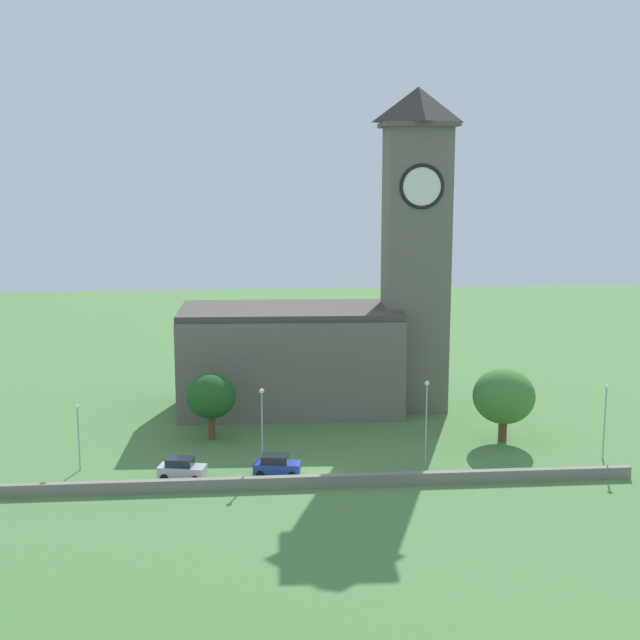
{
  "coord_description": "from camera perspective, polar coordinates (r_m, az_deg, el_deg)",
  "views": [
    {
      "loc": [
        -5.72,
        -73.06,
        27.3
      ],
      "look_at": [
        1.19,
        8.71,
        12.33
      ],
      "focal_mm": 49.1,
      "sensor_mm": 36.0,
      "label": 1
    }
  ],
  "objects": [
    {
      "name": "ground_plane",
      "position": [
        92.37,
        -1.07,
        -6.85
      ],
      "size": [
        200.0,
        200.0,
        0.0
      ],
      "primitive_type": "plane",
      "color": "#517F42"
    },
    {
      "name": "church",
      "position": [
        96.75,
        0.73,
        -0.16
      ],
      "size": [
        30.13,
        13.22,
        35.05
      ],
      "color": "#666056",
      "rests_on": "ground"
    },
    {
      "name": "quay_barrier",
      "position": [
        75.45,
        -0.17,
        -10.46
      ],
      "size": [
        54.87,
        0.7,
        1.03
      ],
      "primitive_type": "cube",
      "color": "gray",
      "rests_on": "ground"
    },
    {
      "name": "car_silver",
      "position": [
        77.96,
        -9.0,
        -9.54
      ],
      "size": [
        4.33,
        2.78,
        1.92
      ],
      "color": "silver",
      "rests_on": "ground"
    },
    {
      "name": "car_blue",
      "position": [
        78.0,
        -2.85,
        -9.43
      ],
      "size": [
        4.33,
        2.62,
        1.86
      ],
      "color": "#233D9E",
      "rests_on": "ground"
    },
    {
      "name": "streetlamp_west_end",
      "position": [
        81.06,
        -15.5,
        -6.65
      ],
      "size": [
        0.44,
        0.44,
        6.08
      ],
      "color": "#9EA0A5",
      "rests_on": "ground"
    },
    {
      "name": "streetlamp_west_mid",
      "position": [
        78.81,
        -3.81,
        -6.22
      ],
      "size": [
        0.44,
        0.44,
        7.35
      ],
      "color": "#9EA0A5",
      "rests_on": "ground"
    },
    {
      "name": "streetlamp_central",
      "position": [
        80.02,
        6.95,
        -5.82
      ],
      "size": [
        0.44,
        0.44,
        7.82
      ],
      "color": "#9EA0A5",
      "rests_on": "ground"
    },
    {
      "name": "streetlamp_east_mid",
      "position": [
        85.1,
        18.11,
        -5.56
      ],
      "size": [
        0.44,
        0.44,
        7.11
      ],
      "color": "#9EA0A5",
      "rests_on": "ground"
    },
    {
      "name": "tree_riverside_east",
      "position": [
        87.19,
        -7.12,
        -4.95
      ],
      "size": [
        4.97,
        4.97,
        6.7
      ],
      "color": "brown",
      "rests_on": "ground"
    },
    {
      "name": "tree_by_tower",
      "position": [
        87.95,
        11.9,
        -4.88
      ],
      "size": [
        6.08,
        6.08,
        7.31
      ],
      "color": "brown",
      "rests_on": "ground"
    }
  ]
}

